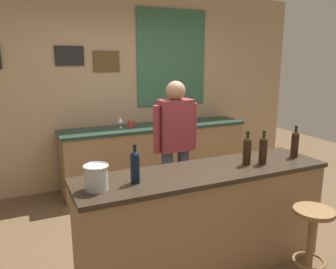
{
  "coord_description": "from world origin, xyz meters",
  "views": [
    {
      "loc": [
        -1.43,
        -2.74,
        1.86
      ],
      "look_at": [
        0.04,
        0.45,
        1.05
      ],
      "focal_mm": 35.86,
      "sensor_mm": 36.0,
      "label": 1
    }
  ],
  "objects_px": {
    "coffee_mug": "(131,124)",
    "bartender": "(175,143)",
    "wine_bottle_d": "(295,143)",
    "wine_bottle_a": "(135,166)",
    "wine_glass_b": "(173,115)",
    "wine_bottle_c": "(263,149)",
    "ice_bucket": "(96,177)",
    "bar_stool": "(312,234)",
    "wine_glass_a": "(120,120)",
    "wine_bottle_b": "(247,150)"
  },
  "relations": [
    {
      "from": "wine_bottle_d",
      "to": "wine_glass_a",
      "type": "height_order",
      "value": "wine_bottle_d"
    },
    {
      "from": "wine_glass_b",
      "to": "wine_bottle_c",
      "type": "bearing_deg",
      "value": -94.08
    },
    {
      "from": "bartender",
      "to": "bar_stool",
      "type": "distance_m",
      "value": 1.62
    },
    {
      "from": "bartender",
      "to": "wine_bottle_c",
      "type": "height_order",
      "value": "bartender"
    },
    {
      "from": "wine_bottle_b",
      "to": "coffee_mug",
      "type": "bearing_deg",
      "value": 100.79
    },
    {
      "from": "wine_bottle_a",
      "to": "wine_bottle_c",
      "type": "relative_size",
      "value": 1.0
    },
    {
      "from": "wine_glass_b",
      "to": "wine_bottle_d",
      "type": "bearing_deg",
      "value": -82.93
    },
    {
      "from": "bartender",
      "to": "wine_bottle_b",
      "type": "distance_m",
      "value": 0.94
    },
    {
      "from": "bartender",
      "to": "wine_bottle_a",
      "type": "relative_size",
      "value": 5.29
    },
    {
      "from": "wine_bottle_b",
      "to": "ice_bucket",
      "type": "bearing_deg",
      "value": -179.0
    },
    {
      "from": "bartender",
      "to": "ice_bucket",
      "type": "bearing_deg",
      "value": -139.89
    },
    {
      "from": "bartender",
      "to": "ice_bucket",
      "type": "xyz_separation_m",
      "value": [
        -1.08,
        -0.91,
        0.08
      ]
    },
    {
      "from": "wine_glass_a",
      "to": "wine_bottle_d",
      "type": "bearing_deg",
      "value": -62.38
    },
    {
      "from": "bar_stool",
      "to": "wine_bottle_c",
      "type": "xyz_separation_m",
      "value": [
        -0.1,
        0.53,
        0.6
      ]
    },
    {
      "from": "bartender",
      "to": "wine_glass_b",
      "type": "relative_size",
      "value": 10.45
    },
    {
      "from": "bar_stool",
      "to": "wine_glass_b",
      "type": "relative_size",
      "value": 4.39
    },
    {
      "from": "coffee_mug",
      "to": "wine_glass_b",
      "type": "bearing_deg",
      "value": 7.24
    },
    {
      "from": "bar_stool",
      "to": "coffee_mug",
      "type": "xyz_separation_m",
      "value": [
        -0.64,
        2.65,
        0.49
      ]
    },
    {
      "from": "ice_bucket",
      "to": "coffee_mug",
      "type": "distance_m",
      "value": 2.31
    },
    {
      "from": "bartender",
      "to": "ice_bucket",
      "type": "height_order",
      "value": "bartender"
    },
    {
      "from": "wine_bottle_a",
      "to": "wine_bottle_c",
      "type": "height_order",
      "value": "same"
    },
    {
      "from": "wine_bottle_d",
      "to": "bartender",
      "type": "bearing_deg",
      "value": 133.75
    },
    {
      "from": "wine_bottle_d",
      "to": "wine_glass_a",
      "type": "xyz_separation_m",
      "value": [
        -1.1,
        2.11,
        -0.05
      ]
    },
    {
      "from": "wine_bottle_c",
      "to": "wine_bottle_a",
      "type": "bearing_deg",
      "value": 178.5
    },
    {
      "from": "wine_bottle_c",
      "to": "wine_glass_a",
      "type": "distance_m",
      "value": 2.26
    },
    {
      "from": "bar_stool",
      "to": "wine_bottle_d",
      "type": "bearing_deg",
      "value": 60.15
    },
    {
      "from": "wine_bottle_c",
      "to": "coffee_mug",
      "type": "bearing_deg",
      "value": 104.29
    },
    {
      "from": "wine_bottle_c",
      "to": "wine_glass_b",
      "type": "relative_size",
      "value": 1.97
    },
    {
      "from": "wine_bottle_c",
      "to": "wine_glass_a",
      "type": "bearing_deg",
      "value": 107.47
    },
    {
      "from": "bartender",
      "to": "coffee_mug",
      "type": "xyz_separation_m",
      "value": [
        -0.12,
        1.19,
        0.01
      ]
    },
    {
      "from": "wine_bottle_d",
      "to": "ice_bucket",
      "type": "xyz_separation_m",
      "value": [
        -1.93,
        -0.03,
        -0.04
      ]
    },
    {
      "from": "ice_bucket",
      "to": "bartender",
      "type": "bearing_deg",
      "value": 40.11
    },
    {
      "from": "bartender",
      "to": "wine_glass_b",
      "type": "xyz_separation_m",
      "value": [
        0.58,
        1.27,
        0.07
      ]
    },
    {
      "from": "wine_glass_b",
      "to": "wine_glass_a",
      "type": "bearing_deg",
      "value": -176.4
    },
    {
      "from": "ice_bucket",
      "to": "wine_glass_b",
      "type": "xyz_separation_m",
      "value": [
        1.66,
        2.19,
        -0.01
      ]
    },
    {
      "from": "wine_bottle_b",
      "to": "wine_glass_a",
      "type": "relative_size",
      "value": 1.97
    },
    {
      "from": "wine_bottle_b",
      "to": "bartender",
      "type": "bearing_deg",
      "value": 107.4
    },
    {
      "from": "wine_bottle_d",
      "to": "coffee_mug",
      "type": "relative_size",
      "value": 2.45
    },
    {
      "from": "wine_bottle_a",
      "to": "wine_glass_a",
      "type": "xyz_separation_m",
      "value": [
        0.53,
        2.12,
        -0.05
      ]
    },
    {
      "from": "wine_bottle_d",
      "to": "wine_glass_b",
      "type": "height_order",
      "value": "wine_bottle_d"
    },
    {
      "from": "wine_bottle_c",
      "to": "ice_bucket",
      "type": "bearing_deg",
      "value": 179.24
    },
    {
      "from": "bar_stool",
      "to": "wine_bottle_b",
      "type": "xyz_separation_m",
      "value": [
        -0.24,
        0.57,
        0.6
      ]
    },
    {
      "from": "wine_bottle_b",
      "to": "bar_stool",
      "type": "bearing_deg",
      "value": -67.21
    },
    {
      "from": "wine_bottle_a",
      "to": "coffee_mug",
      "type": "height_order",
      "value": "wine_bottle_a"
    },
    {
      "from": "bartender",
      "to": "wine_bottle_a",
      "type": "bearing_deg",
      "value": -130.94
    },
    {
      "from": "wine_bottle_a",
      "to": "wine_glass_b",
      "type": "height_order",
      "value": "wine_bottle_a"
    },
    {
      "from": "bartender",
      "to": "wine_bottle_d",
      "type": "relative_size",
      "value": 5.29
    },
    {
      "from": "coffee_mug",
      "to": "bartender",
      "type": "bearing_deg",
      "value": -84.37
    },
    {
      "from": "bar_stool",
      "to": "wine_bottle_d",
      "type": "height_order",
      "value": "wine_bottle_d"
    },
    {
      "from": "bar_stool",
      "to": "wine_bottle_c",
      "type": "bearing_deg",
      "value": 100.3
    }
  ]
}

